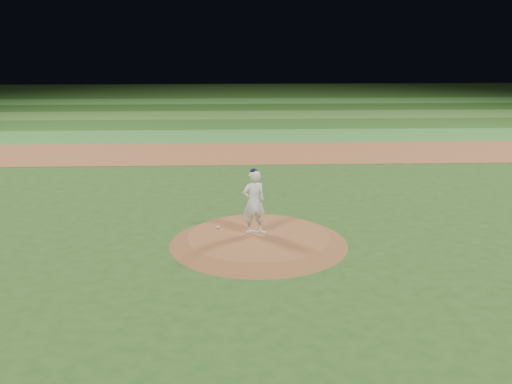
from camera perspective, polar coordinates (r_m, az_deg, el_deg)
name	(u,v)px	position (r m, az deg, el deg)	size (l,w,h in m)	color
ground	(259,243)	(17.76, 0.26, -5.14)	(120.00, 120.00, 0.00)	#274C18
infield_dirt_band	(247,153)	(31.24, -0.90, 3.92)	(70.00, 6.00, 0.02)	brown
outfield_stripe_0	(245,136)	(36.65, -1.12, 5.63)	(70.00, 5.00, 0.02)	#35762B
outfield_stripe_1	(243,124)	(41.58, -1.27, 6.80)	(70.00, 5.00, 0.02)	#254D18
outfield_stripe_2	(242,115)	(46.53, -1.39, 7.72)	(70.00, 5.00, 0.02)	#3A6926
outfield_stripe_3	(241,107)	(51.49, -1.49, 8.46)	(70.00, 5.00, 0.02)	#214616
outfield_stripe_4	(240,101)	(56.46, -1.57, 9.08)	(70.00, 5.00, 0.02)	#377A2C
outfield_stripe_5	(240,96)	(61.43, -1.64, 9.59)	(70.00, 5.00, 0.02)	#254D18
pitchers_mound	(259,239)	(17.71, 0.26, -4.76)	(5.50, 5.50, 0.25)	brown
pitching_rubber	(257,231)	(18.00, 0.12, -3.96)	(0.54, 0.14, 0.03)	beige
rosin_bag	(218,227)	(18.38, -3.83, -3.52)	(0.12, 0.12, 0.06)	silver
pitcher_on_mound	(254,202)	(17.60, -0.23, -0.98)	(0.85, 0.70, 2.07)	white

